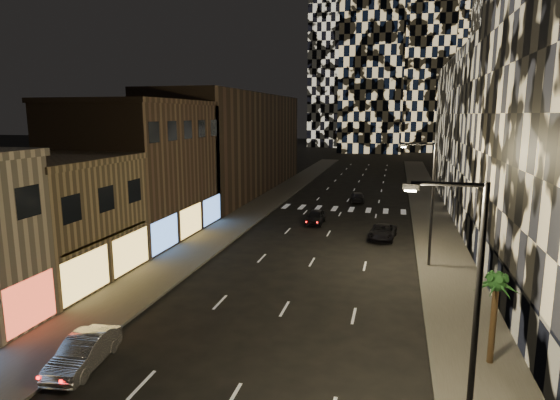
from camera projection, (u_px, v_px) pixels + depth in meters
The scene contains 16 objects.
sidewalk_left at pixel (263, 205), 58.18m from camera, with size 4.00×120.00×0.15m, color #47443F.
sidewalk_right at pixel (430, 213), 53.42m from camera, with size 4.00×120.00×0.15m, color #47443F.
curb_left at pixel (279, 205), 57.68m from camera, with size 0.20×120.00×0.15m, color #4C4C47.
curb_right at pixel (411, 212), 53.92m from camera, with size 0.20×120.00×0.15m, color #4C4C47.
retail_tan at pixel (43, 222), 31.46m from camera, with size 10.00×10.00×8.00m, color #776347.
retail_brown at pixel (139, 171), 43.02m from camera, with size 10.00×15.00×12.00m, color #4F3C2D.
retail_filler_left at pixel (235, 143), 68.13m from camera, with size 10.00×40.00×14.00m, color #4F3C2D.
midrise_base at pixel (499, 276), 28.28m from camera, with size 0.60×25.00×3.00m, color #383838.
midrise_filler_right at pixel (518, 132), 56.11m from camera, with size 16.00×40.00×18.00m, color #232326.
streetlight_near at pixel (469, 301), 14.68m from camera, with size 2.55×0.25×9.00m.
streetlight_far at pixel (429, 196), 33.77m from camera, with size 2.55×0.25×9.00m.
car_silver_parked at pixel (84, 352), 20.78m from camera, with size 1.52×4.36×1.44m, color #A3A2A7.
car_dark_midlane at pixel (315, 217), 48.15m from camera, with size 1.71×4.25×1.45m, color black.
car_dark_oncoming at pixel (358, 197), 60.31m from camera, with size 1.74×4.27×1.24m, color black.
car_dark_rightlane at pixel (383, 232), 42.22m from camera, with size 2.16×4.69×1.30m, color black.
palm_tree at pixel (496, 289), 20.43m from camera, with size 2.14×2.09×4.19m.
Camera 1 is at (5.93, -4.89, 11.14)m, focal length 30.00 mm.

